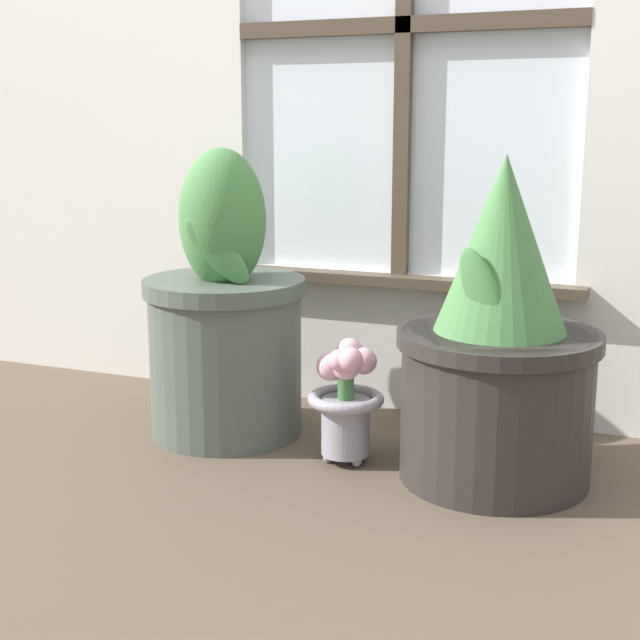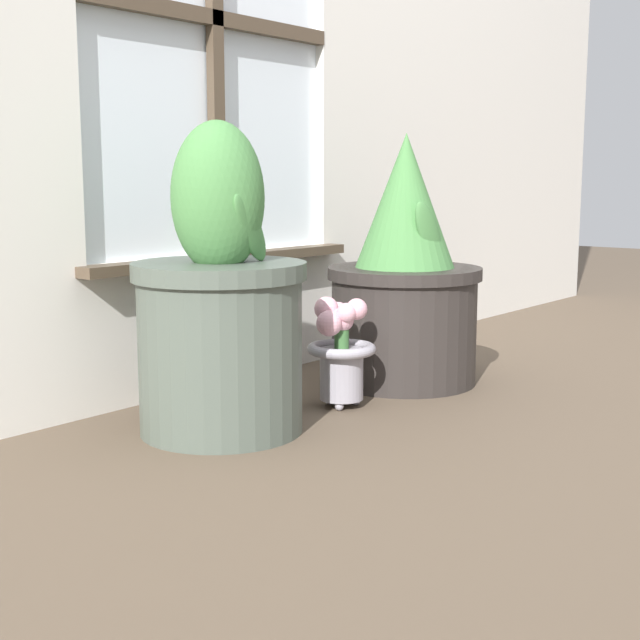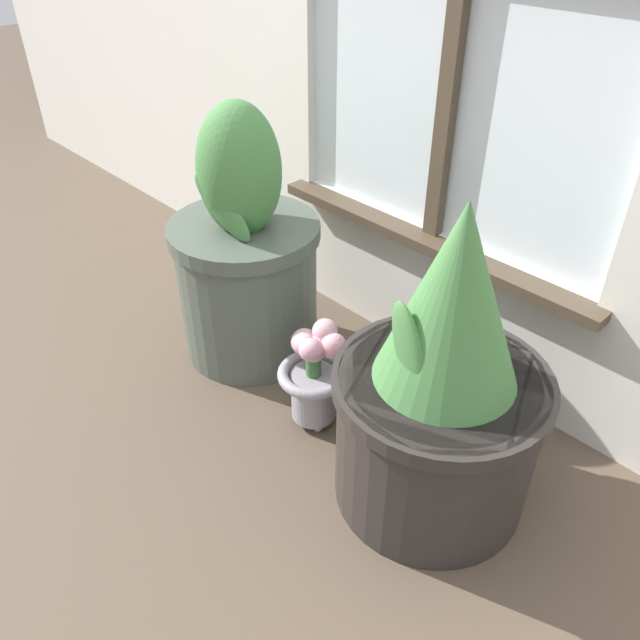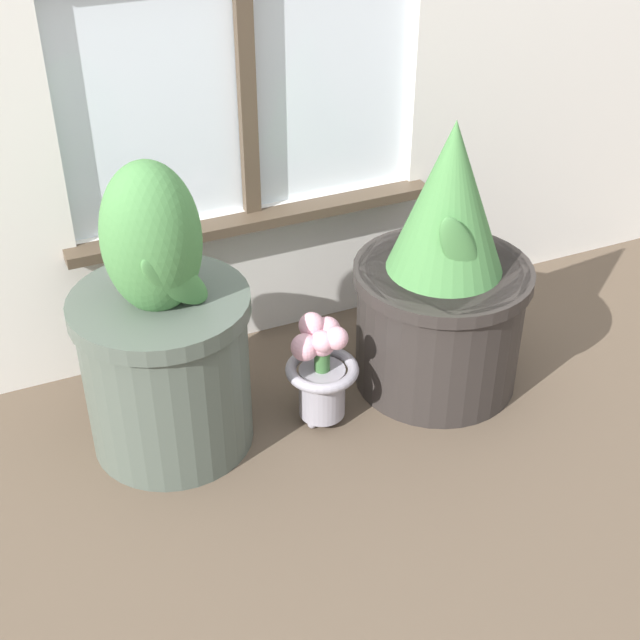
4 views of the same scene
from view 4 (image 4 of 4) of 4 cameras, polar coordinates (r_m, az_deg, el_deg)
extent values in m
plane|color=brown|center=(1.85, 1.71, -8.91)|extent=(10.00, 10.00, 0.00)
cube|color=silver|center=(2.15, -4.30, 3.26)|extent=(0.81, 0.05, 0.33)
cube|color=#4C3D2D|center=(2.04, -4.04, 6.38)|extent=(0.87, 0.06, 0.02)
cylinder|color=#4C564C|center=(1.82, -9.76, -3.22)|extent=(0.33, 0.33, 0.35)
cylinder|color=#4C564C|center=(1.73, -10.25, 0.93)|extent=(0.35, 0.35, 0.03)
cylinder|color=#38281E|center=(1.73, -10.29, 1.28)|extent=(0.31, 0.31, 0.01)
ellipsoid|color=#477F42|center=(1.66, -10.75, 5.15)|extent=(0.19, 0.19, 0.30)
ellipsoid|color=#477F42|center=(1.64, -9.23, 2.51)|extent=(0.17, 0.08, 0.18)
cylinder|color=#2D2826|center=(2.00, 7.60, -0.31)|extent=(0.37, 0.37, 0.29)
cylinder|color=#2D2826|center=(1.93, 7.89, 2.96)|extent=(0.39, 0.39, 0.03)
cylinder|color=#38281E|center=(1.92, 7.91, 3.21)|extent=(0.34, 0.34, 0.01)
cone|color=#477F42|center=(1.84, 8.32, 7.77)|extent=(0.25, 0.25, 0.33)
ellipsoid|color=#477F42|center=(1.81, 8.97, 4.29)|extent=(0.14, 0.06, 0.19)
sphere|color=#99939E|center=(1.97, -0.30, -5.48)|extent=(0.02, 0.02, 0.02)
sphere|color=#99939E|center=(1.92, -0.51, -6.66)|extent=(0.02, 0.02, 0.02)
sphere|color=#99939E|center=(1.94, 1.20, -6.17)|extent=(0.02, 0.02, 0.02)
cylinder|color=#99939E|center=(1.90, 0.13, -4.57)|extent=(0.10, 0.10, 0.12)
torus|color=#99939E|center=(1.87, 0.14, -3.17)|extent=(0.16, 0.16, 0.02)
cylinder|color=#386633|center=(1.85, 0.14, -2.38)|extent=(0.03, 0.03, 0.06)
sphere|color=#DB9EAD|center=(1.83, 0.14, -1.51)|extent=(0.05, 0.05, 0.05)
sphere|color=#DB9EAD|center=(1.86, 0.48, -0.62)|extent=(0.06, 0.06, 0.06)
sphere|color=#DB9EAD|center=(1.84, -0.61, -0.36)|extent=(0.06, 0.06, 0.06)
sphere|color=#DB9EAD|center=(1.82, -0.99, -1.76)|extent=(0.06, 0.06, 0.06)
sphere|color=#DB9EAD|center=(1.80, 0.09, -1.42)|extent=(0.04, 0.04, 0.04)
sphere|color=#DB9EAD|center=(1.80, 1.07, -1.17)|extent=(0.05, 0.05, 0.05)
camera|label=1|loc=(1.35, 66.01, -14.56)|focal=50.00mm
camera|label=2|loc=(1.22, -77.25, -37.80)|focal=50.00mm
camera|label=3|loc=(1.53, 40.90, 16.37)|focal=35.00mm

